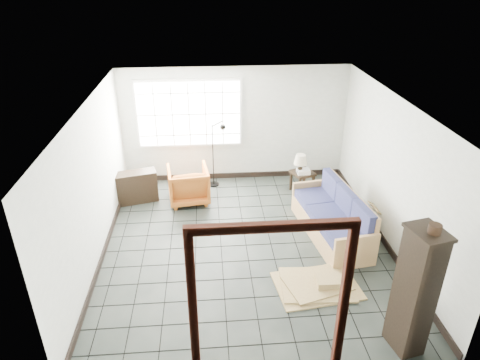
{
  "coord_description": "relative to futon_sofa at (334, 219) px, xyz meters",
  "views": [
    {
      "loc": [
        -0.62,
        -6.28,
        4.51
      ],
      "look_at": [
        -0.09,
        0.3,
        1.17
      ],
      "focal_mm": 32.0,
      "sensor_mm": 36.0,
      "label": 1
    }
  ],
  "objects": [
    {
      "name": "ground",
      "position": [
        -1.64,
        -0.22,
        -0.33
      ],
      "size": [
        5.5,
        5.5,
        0.0
      ],
      "primitive_type": "plane",
      "color": "black",
      "rests_on": "ground"
    },
    {
      "name": "room_shell",
      "position": [
        -1.64,
        -0.19,
        1.35
      ],
      "size": [
        5.02,
        5.52,
        2.61
      ],
      "color": "#B2B8B0",
      "rests_on": "ground"
    },
    {
      "name": "window_panel",
      "position": [
        -2.64,
        2.48,
        1.27
      ],
      "size": [
        2.32,
        0.08,
        1.52
      ],
      "color": "silver",
      "rests_on": "ground"
    },
    {
      "name": "doorway_trim",
      "position": [
        -1.64,
        -2.92,
        1.05
      ],
      "size": [
        1.8,
        0.08,
        2.2
      ],
      "color": "black",
      "rests_on": "ground"
    },
    {
      "name": "futon_sofa",
      "position": [
        0.0,
        0.0,
        0.0
      ],
      "size": [
        1.07,
        2.15,
        0.91
      ],
      "rotation": [
        0.0,
        0.0,
        0.14
      ],
      "color": "brown",
      "rests_on": "ground"
    },
    {
      "name": "armchair",
      "position": [
        -2.7,
        1.5,
        0.09
      ],
      "size": [
        0.91,
        0.86,
        0.84
      ],
      "primitive_type": "imported",
      "rotation": [
        0.0,
        0.0,
        3.27
      ],
      "color": "#975016",
      "rests_on": "ground"
    },
    {
      "name": "side_table",
      "position": [
        -0.23,
        1.7,
        0.07
      ],
      "size": [
        0.57,
        0.57,
        0.48
      ],
      "rotation": [
        0.0,
        0.0,
        0.36
      ],
      "color": "black",
      "rests_on": "ground"
    },
    {
      "name": "table_lamp",
      "position": [
        -0.31,
        1.65,
        0.45
      ],
      "size": [
        0.28,
        0.28,
        0.43
      ],
      "rotation": [
        0.0,
        0.0,
        -0.0
      ],
      "color": "black",
      "rests_on": "side_table"
    },
    {
      "name": "projector",
      "position": [
        -0.24,
        1.63,
        0.2
      ],
      "size": [
        0.28,
        0.22,
        0.1
      ],
      "rotation": [
        0.0,
        0.0,
        0.05
      ],
      "color": "silver",
      "rests_on": "side_table"
    },
    {
      "name": "floor_lamp",
      "position": [
        -2.04,
        2.15,
        0.49
      ],
      "size": [
        0.42,
        0.27,
        1.54
      ],
      "rotation": [
        0.0,
        0.0,
        0.08
      ],
      "color": "black",
      "rests_on": "ground"
    },
    {
      "name": "console_shelf",
      "position": [
        -3.79,
        1.57,
        0.0
      ],
      "size": [
        0.92,
        0.54,
        0.67
      ],
      "rotation": [
        0.0,
        0.0,
        0.26
      ],
      "color": "black",
      "rests_on": "ground"
    },
    {
      "name": "tall_shelf",
      "position": [
        0.21,
        -2.62,
        0.59
      ],
      "size": [
        0.47,
        0.56,
        1.8
      ],
      "rotation": [
        0.0,
        0.0,
        0.21
      ],
      "color": "black",
      "rests_on": "ground"
    },
    {
      "name": "pot",
      "position": [
        0.25,
        -2.67,
        1.53
      ],
      "size": [
        0.19,
        0.19,
        0.11
      ],
      "rotation": [
        0.0,
        0.0,
        -0.37
      ],
      "color": "black",
      "rests_on": "tall_shelf"
    },
    {
      "name": "open_box",
      "position": [
        0.51,
        0.12,
        -0.15
      ],
      "size": [
        0.9,
        0.49,
        0.49
      ],
      "rotation": [
        0.0,
        0.0,
        0.08
      ],
      "color": "olive",
      "rests_on": "ground"
    },
    {
      "name": "cardboard_pile",
      "position": [
        -0.62,
        -1.41,
        -0.28
      ],
      "size": [
        1.38,
        1.06,
        0.19
      ],
      "rotation": [
        0.0,
        0.0,
        0.08
      ],
      "color": "olive",
      "rests_on": "ground"
    }
  ]
}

